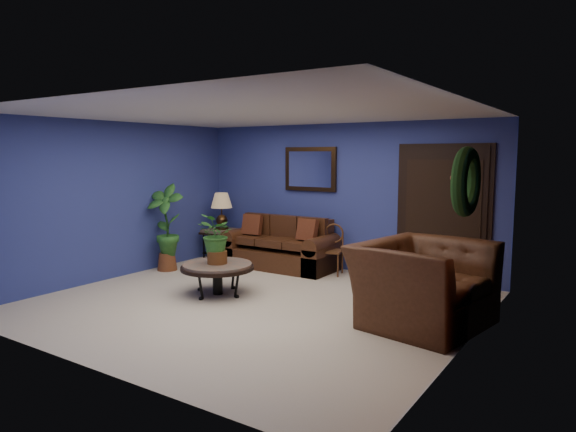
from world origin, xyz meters
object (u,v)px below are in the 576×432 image
Objects in this scene: table_lamp at (222,207)px; side_chair at (332,246)px; armchair at (423,284)px; end_table at (222,236)px; sofa at (282,250)px; coffee_table at (217,267)px.

table_lamp reaches higher than side_chair.
end_table is at bearing 80.18° from armchair.
end_table is at bearing -178.93° from sofa.
armchair is at bearing -28.13° from sofa.
side_chair is at bearing 1.46° from end_table.
sofa is 3.52m from armchair.
sofa is 2.00m from coffee_table.
table_lamp is at bearing 0.00° from end_table.
coffee_table is (0.24, -1.98, 0.09)m from sofa.
side_chair is (2.35, 0.06, 0.04)m from end_table.
table_lamp is (0.00, 0.00, 0.57)m from end_table.
table_lamp is 2.41m from side_chair.
table_lamp is (-1.35, -0.03, 0.70)m from sofa.
side_chair is 0.56× the size of armchair.
sofa is at bearing 1.07° from table_lamp.
table_lamp is at bearing 129.15° from coffee_table.
armchair reaches higher than sofa.
sofa is at bearing 96.85° from coffee_table.
sofa reaches higher than end_table.
sofa is 2.40× the size of side_chair.
table_lamp is 0.45× the size of armchair.
sofa is at bearing 1.07° from end_table.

